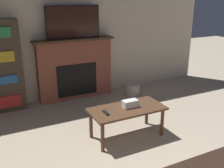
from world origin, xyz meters
name	(u,v)px	position (x,y,z in m)	size (l,w,h in m)	color
wall_back	(69,29)	(0.00, 4.46, 1.35)	(6.10, 0.06, 2.70)	beige
fireplace	(75,69)	(0.03, 4.32, 0.60)	(1.55, 0.28, 1.19)	brown
tv	(73,22)	(0.03, 4.30, 1.49)	(1.02, 0.03, 0.60)	black
coffee_table	(127,112)	(0.19, 2.52, 0.39)	(1.07, 0.52, 0.45)	brown
tissue_box	(130,103)	(0.25, 2.54, 0.50)	(0.22, 0.12, 0.10)	white
remote_control	(106,113)	(-0.16, 2.50, 0.46)	(0.04, 0.15, 0.02)	black
bookshelf	(2,67)	(-1.27, 4.30, 0.80)	(0.66, 0.29, 1.59)	#4C3D2D
storage_basket	(133,89)	(1.13, 3.94, 0.11)	(0.33, 0.33, 0.22)	#BCB29E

